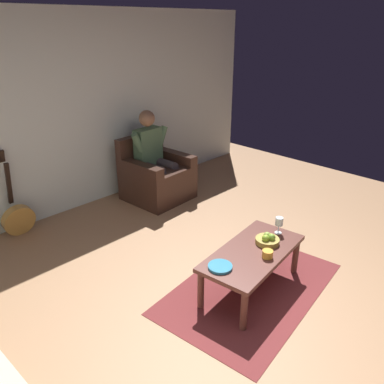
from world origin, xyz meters
name	(u,v)px	position (x,y,z in m)	size (l,w,h in m)	color
ground_plane	(275,311)	(0.00, 0.00, 0.00)	(7.52, 7.52, 0.00)	#9F734F
wall_back	(73,114)	(0.00, -3.16, 1.26)	(6.41, 0.06, 2.52)	silver
rug	(250,288)	(-0.11, -0.35, 0.00)	(1.81, 1.14, 0.01)	maroon
armchair	(156,177)	(-0.86, -2.59, 0.31)	(0.85, 0.84, 0.88)	#372018
person_seated	(154,153)	(-0.86, -2.62, 0.68)	(0.66, 0.58, 1.25)	#496848
coffee_table	(252,256)	(-0.11, -0.35, 0.36)	(1.16, 0.66, 0.42)	#582E26
guitar	(18,217)	(0.98, -2.96, 0.23)	(0.37, 0.25, 1.03)	#B5813A
wine_glass_near	(279,222)	(-0.55, -0.37, 0.54)	(0.08, 0.08, 0.17)	silver
fruit_bowl	(268,240)	(-0.31, -0.34, 0.46)	(0.23, 0.23, 0.11)	olive
decorative_dish	(220,267)	(0.30, -0.40, 0.43)	(0.21, 0.21, 0.02)	teal
candle_jar	(268,254)	(-0.11, -0.20, 0.45)	(0.10, 0.10, 0.07)	gold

